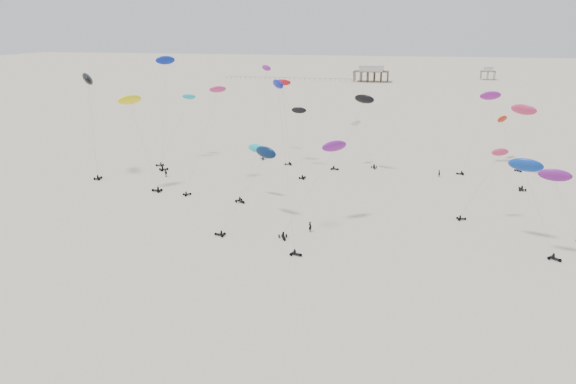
% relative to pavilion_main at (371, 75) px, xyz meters
% --- Properties ---
extents(ground_plane, '(900.00, 900.00, 0.00)m').
position_rel_pavilion_main_xyz_m(ground_plane, '(10.00, -150.00, -4.22)').
color(ground_plane, beige).
extents(pavilion_main, '(21.00, 13.00, 9.80)m').
position_rel_pavilion_main_xyz_m(pavilion_main, '(0.00, 0.00, 0.00)').
color(pavilion_main, brown).
rests_on(pavilion_main, ground).
extents(pavilion_small, '(9.00, 7.00, 8.00)m').
position_rel_pavilion_main_xyz_m(pavilion_small, '(70.00, 30.00, -0.74)').
color(pavilion_small, brown).
rests_on(pavilion_small, ground).
extents(pier_fence, '(80.20, 0.20, 1.50)m').
position_rel_pavilion_main_xyz_m(pier_fence, '(-52.00, -0.00, -3.45)').
color(pier_fence, black).
rests_on(pier_fence, ground).
extents(rig_0, '(9.70, 14.75, 17.20)m').
position_rel_pavilion_main_xyz_m(rig_0, '(14.76, -255.98, 6.20)').
color(rig_0, black).
rests_on(rig_0, ground).
extents(rig_1, '(6.45, 14.30, 17.74)m').
position_rel_pavilion_main_xyz_m(rig_1, '(3.06, -220.02, 4.94)').
color(rig_1, black).
rests_on(rig_1, ground).
extents(rig_2, '(5.61, 5.96, 20.53)m').
position_rel_pavilion_main_xyz_m(rig_2, '(-2.40, -213.47, 11.17)').
color(rig_2, black).
rests_on(rig_2, ground).
extents(rig_3, '(7.57, 6.63, 11.31)m').
position_rel_pavilion_main_xyz_m(rig_3, '(17.10, -213.10, 1.95)').
color(rig_3, black).
rests_on(rig_3, ground).
extents(rig_4, '(7.99, 11.20, 14.39)m').
position_rel_pavilion_main_xyz_m(rig_4, '(46.87, -257.06, 6.22)').
color(rig_4, black).
rests_on(rig_4, ground).
extents(rig_5, '(5.03, 17.06, 23.33)m').
position_rel_pavilion_main_xyz_m(rig_5, '(-13.03, -235.49, 10.57)').
color(rig_5, black).
rests_on(rig_5, ground).
extents(rig_6, '(5.64, 7.89, 10.84)m').
position_rel_pavilion_main_xyz_m(rig_6, '(-1.19, -244.43, 2.93)').
color(rig_6, black).
rests_on(rig_6, ground).
extents(rig_7, '(7.71, 12.31, 25.49)m').
position_rel_pavilion_main_xyz_m(rig_7, '(10.00, -264.68, 11.74)').
color(rig_7, black).
rests_on(rig_7, ground).
extents(rig_8, '(6.47, 18.12, 19.09)m').
position_rel_pavilion_main_xyz_m(rig_8, '(52.22, -214.80, 8.82)').
color(rig_8, black).
rests_on(rig_8, ground).
extents(rig_9, '(7.93, 14.73, 16.24)m').
position_rel_pavilion_main_xyz_m(rig_9, '(3.44, -255.62, 5.60)').
color(rig_9, black).
rests_on(rig_9, ground).
extents(rig_10, '(8.26, 9.99, 14.15)m').
position_rel_pavilion_main_xyz_m(rig_10, '(50.27, -262.93, 5.67)').
color(rig_10, black).
rests_on(rig_10, ground).
extents(rig_11, '(8.17, 4.18, 12.88)m').
position_rel_pavilion_main_xyz_m(rig_11, '(41.74, -247.41, 3.75)').
color(rig_11, black).
rests_on(rig_11, ground).
extents(rig_12, '(5.21, 15.89, 19.92)m').
position_rel_pavilion_main_xyz_m(rig_12, '(-29.03, -215.61, 5.87)').
color(rig_12, black).
rests_on(rig_12, ground).
extents(rig_13, '(10.21, 16.44, 21.13)m').
position_rel_pavilion_main_xyz_m(rig_13, '(45.54, -204.42, 10.72)').
color(rig_13, black).
rests_on(rig_13, ground).
extents(rig_14, '(10.14, 5.19, 17.91)m').
position_rel_pavilion_main_xyz_m(rig_14, '(16.43, -216.96, 10.04)').
color(rig_14, black).
rests_on(rig_14, ground).
extents(rig_15, '(7.20, 9.45, 23.14)m').
position_rel_pavilion_main_xyz_m(rig_15, '(-41.35, -235.03, 15.20)').
color(rig_15, black).
rests_on(rig_15, ground).
extents(rig_16, '(7.45, 16.07, 26.70)m').
position_rel_pavilion_main_xyz_m(rig_16, '(-30.84, -218.89, 14.73)').
color(rig_16, black).
rests_on(rig_16, ground).
extents(rig_17, '(9.21, 5.66, 19.70)m').
position_rel_pavilion_main_xyz_m(rig_17, '(-26.08, -243.47, 10.62)').
color(rig_17, black).
rests_on(rig_17, ground).
extents(rig_18, '(4.69, 14.20, 23.82)m').
position_rel_pavilion_main_xyz_m(rig_18, '(-9.62, -204.05, 11.94)').
color(rig_18, black).
rests_on(rig_18, ground).
extents(rig_19, '(5.90, 16.43, 16.07)m').
position_rel_pavilion_main_xyz_m(rig_19, '(50.81, -200.06, 3.98)').
color(rig_19, black).
rests_on(rig_19, ground).
extents(spectator_0, '(0.93, 0.87, 2.11)m').
position_rel_pavilion_main_xyz_m(spectator_0, '(13.46, -260.73, -4.22)').
color(spectator_0, black).
rests_on(spectator_0, ground).
extents(spectator_2, '(1.33, 1.10, 1.98)m').
position_rel_pavilion_main_xyz_m(spectator_2, '(-24.86, -233.78, -4.22)').
color(spectator_2, black).
rests_on(spectator_2, ground).
extents(spectator_3, '(0.81, 0.82, 1.87)m').
position_rel_pavilion_main_xyz_m(spectator_3, '(35.03, -219.61, -4.22)').
color(spectator_3, black).
rests_on(spectator_3, ground).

